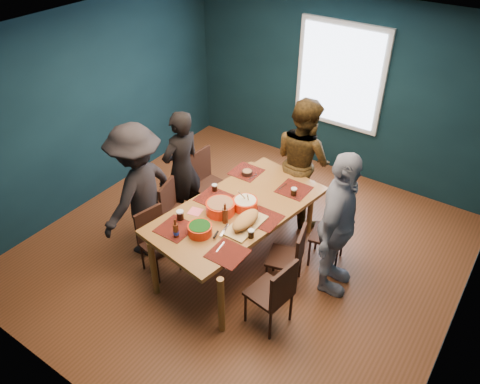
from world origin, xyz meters
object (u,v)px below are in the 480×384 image
object	(u,v)px
chair_left_near	(155,236)
person_far_left	(182,169)
person_back	(303,160)
bowl_herbs	(200,229)
bowl_dumpling	(245,204)
chair_right_near	(276,291)
chair_left_far	(205,178)
chair_right_mid	(292,254)
person_right	(338,226)
person_near_left	(139,192)
bowl_salad	(220,207)
dining_table	(238,213)
chair_right_far	(335,231)
cutting_board	(245,221)
chair_left_mid	(175,208)

from	to	relation	value
chair_left_near	person_far_left	xyz separation A→B (m)	(-0.34, 0.93, 0.33)
person_back	bowl_herbs	bearing A→B (deg)	107.35
bowl_dumpling	person_back	bearing A→B (deg)	85.64
chair_right_near	chair_left_far	bearing A→B (deg)	155.74
chair_left_near	person_back	world-z (taller)	person_back
chair_right_mid	chair_right_near	xyz separation A→B (m)	(0.15, -0.61, 0.03)
person_right	person_near_left	bearing A→B (deg)	99.85
person_back	bowl_salad	xyz separation A→B (m)	(-0.28, -1.45, 0.01)
chair_right_mid	person_back	bearing A→B (deg)	98.93
dining_table	bowl_dumpling	xyz separation A→B (m)	(0.07, 0.05, 0.14)
person_back	person_right	bearing A→B (deg)	158.48
chair_left_far	bowl_salad	size ratio (longest dim) A/B	2.83
chair_right_far	bowl_dumpling	size ratio (longest dim) A/B	3.00
chair_left_near	cutting_board	bearing A→B (deg)	35.48
chair_right_mid	chair_right_near	bearing A→B (deg)	-91.60
person_right	bowl_dumpling	world-z (taller)	person_right
bowl_herbs	cutting_board	size ratio (longest dim) A/B	0.40
cutting_board	bowl_dumpling	bearing A→B (deg)	124.56
chair_right_near	person_near_left	distance (m)	2.04
chair_left_far	chair_left_near	bearing A→B (deg)	-75.75
chair_left_near	person_near_left	xyz separation A→B (m)	(-0.37, 0.17, 0.40)
person_near_left	bowl_salad	distance (m)	1.04
chair_right_far	bowl_salad	world-z (taller)	bowl_salad
person_back	person_right	distance (m)	1.39
dining_table	cutting_board	distance (m)	0.36
person_right	person_back	bearing A→B (deg)	35.32
person_far_left	bowl_dumpling	bearing A→B (deg)	87.96
person_right	dining_table	bearing A→B (deg)	94.92
bowl_herbs	cutting_board	world-z (taller)	cutting_board
bowl_salad	bowl_dumpling	xyz separation A→B (m)	(0.19, 0.23, -0.01)
bowl_dumpling	cutting_board	xyz separation A→B (m)	(0.18, -0.27, 0.00)
person_far_left	dining_table	bearing A→B (deg)	84.74
dining_table	bowl_salad	xyz separation A→B (m)	(-0.12, -0.18, 0.15)
chair_left_mid	chair_right_near	size ratio (longest dim) A/B	0.97
chair_right_near	person_right	xyz separation A→B (m)	(0.23, 0.88, 0.37)
chair_left_far	person_right	xyz separation A→B (m)	(2.07, -0.30, 0.34)
cutting_board	person_near_left	bearing A→B (deg)	-169.01
chair_right_far	bowl_herbs	world-z (taller)	bowl_herbs
dining_table	bowl_herbs	size ratio (longest dim) A/B	8.54
person_near_left	cutting_board	distance (m)	1.39
chair_left_far	chair_right_near	world-z (taller)	chair_left_far
bowl_salad	bowl_dumpling	bearing A→B (deg)	50.77
person_far_left	person_back	bearing A→B (deg)	137.56
bowl_salad	cutting_board	bearing A→B (deg)	-6.45
bowl_dumpling	bowl_herbs	size ratio (longest dim) A/B	1.07
cutting_board	chair_left_mid	bearing A→B (deg)	175.30
person_back	cutting_board	world-z (taller)	person_back
person_near_left	bowl_herbs	distance (m)	1.05
chair_left_mid	cutting_board	bearing A→B (deg)	-21.09
person_near_left	bowl_salad	bearing A→B (deg)	102.59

